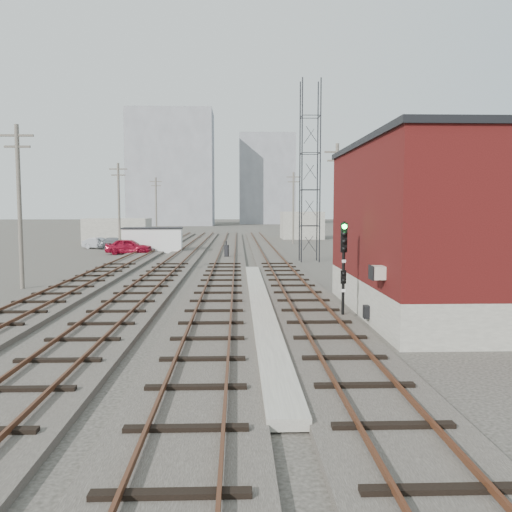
{
  "coord_description": "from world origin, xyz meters",
  "views": [
    {
      "loc": [
        -0.5,
        -10.26,
        4.43
      ],
      "look_at": [
        0.35,
        15.22,
        2.2
      ],
      "focal_mm": 38.0,
      "sensor_mm": 36.0,
      "label": 1
    }
  ],
  "objects_px": {
    "car_red": "(129,247)",
    "car_silver": "(100,243)",
    "car_grey": "(117,243)",
    "switch_stand": "(227,251)",
    "site_trailer": "(153,240)",
    "signal_mast": "(344,263)"
  },
  "relations": [
    {
      "from": "signal_mast",
      "to": "switch_stand",
      "type": "xyz_separation_m",
      "value": [
        -5.21,
        26.54,
        -1.6
      ]
    },
    {
      "from": "signal_mast",
      "to": "switch_stand",
      "type": "height_order",
      "value": "signal_mast"
    },
    {
      "from": "signal_mast",
      "to": "car_grey",
      "type": "bearing_deg",
      "value": 114.3
    },
    {
      "from": "switch_stand",
      "to": "car_grey",
      "type": "height_order",
      "value": "switch_stand"
    },
    {
      "from": "car_red",
      "to": "car_silver",
      "type": "height_order",
      "value": "car_red"
    },
    {
      "from": "car_red",
      "to": "car_silver",
      "type": "distance_m",
      "value": 8.86
    },
    {
      "from": "signal_mast",
      "to": "car_red",
      "type": "xyz_separation_m",
      "value": [
        -14.82,
        31.7,
        -1.53
      ]
    },
    {
      "from": "car_silver",
      "to": "car_grey",
      "type": "distance_m",
      "value": 2.0
    },
    {
      "from": "car_grey",
      "to": "signal_mast",
      "type": "bearing_deg",
      "value": -165.22
    },
    {
      "from": "switch_stand",
      "to": "car_silver",
      "type": "relative_size",
      "value": 0.39
    },
    {
      "from": "car_grey",
      "to": "switch_stand",
      "type": "bearing_deg",
      "value": -144.5
    },
    {
      "from": "switch_stand",
      "to": "car_red",
      "type": "height_order",
      "value": "switch_stand"
    },
    {
      "from": "signal_mast",
      "to": "switch_stand",
      "type": "distance_m",
      "value": 27.09
    },
    {
      "from": "signal_mast",
      "to": "car_red",
      "type": "relative_size",
      "value": 0.88
    },
    {
      "from": "site_trailer",
      "to": "car_grey",
      "type": "relative_size",
      "value": 1.42
    },
    {
      "from": "car_red",
      "to": "car_grey",
      "type": "xyz_separation_m",
      "value": [
        -2.74,
        7.18,
        -0.13
      ]
    },
    {
      "from": "car_red",
      "to": "car_grey",
      "type": "relative_size",
      "value": 1.02
    },
    {
      "from": "switch_stand",
      "to": "car_grey",
      "type": "distance_m",
      "value": 17.45
    },
    {
      "from": "car_red",
      "to": "car_silver",
      "type": "xyz_separation_m",
      "value": [
        -4.71,
        7.5,
        -0.14
      ]
    },
    {
      "from": "switch_stand",
      "to": "car_red",
      "type": "distance_m",
      "value": 10.9
    },
    {
      "from": "car_silver",
      "to": "car_grey",
      "type": "relative_size",
      "value": 0.86
    },
    {
      "from": "site_trailer",
      "to": "car_silver",
      "type": "bearing_deg",
      "value": 138.27
    }
  ]
}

